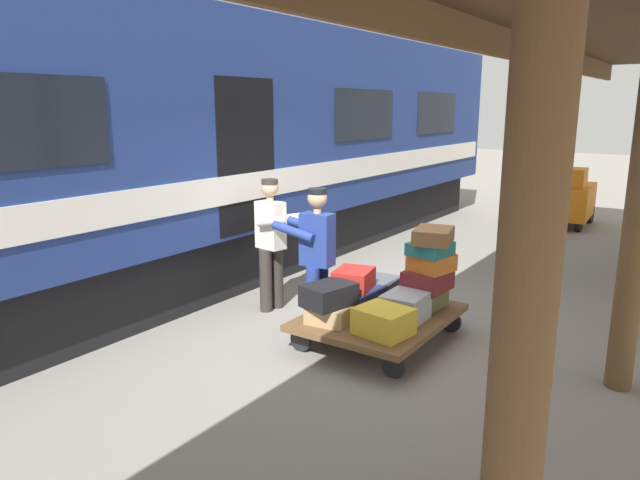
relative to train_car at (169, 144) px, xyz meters
name	(u,v)px	position (x,y,z in m)	size (l,w,h in m)	color
ground_plane	(388,331)	(-3.64, 0.00, -2.06)	(60.00, 60.00, 0.00)	gray
train_car	(169,144)	(0.00, 0.00, 0.00)	(3.02, 17.41, 4.00)	navy
luggage_cart	(379,318)	(-3.68, 0.32, -1.79)	(1.41, 1.80, 0.32)	brown
suitcase_olive_duffel	(424,298)	(-4.00, -0.18, -1.63)	(0.37, 0.48, 0.22)	brown
suitcase_tan_vintage	(331,313)	(-3.36, 0.81, -1.65)	(0.44, 0.45, 0.19)	tan
suitcase_yellow_case	(383,321)	(-4.00, 0.81, -1.60)	(0.51, 0.45, 0.28)	gold
suitcase_slate_roller	(376,288)	(-3.36, -0.18, -1.62)	(0.51, 0.46, 0.25)	#4C515B
suitcase_navy_fabric	(355,299)	(-3.36, 0.32, -1.62)	(0.50, 0.63, 0.24)	navy
suitcase_gray_aluminum	(405,307)	(-4.00, 0.32, -1.59)	(0.42, 0.48, 0.30)	#9EA0A5
suitcase_maroon_trunk	(428,280)	(-4.03, -0.17, -1.40)	(0.42, 0.54, 0.23)	maroon
suitcase_orange_carryall	(432,262)	(-4.06, -0.19, -1.19)	(0.41, 0.42, 0.19)	#CC6B23
suitcase_teal_softside	(430,248)	(-4.05, -0.16, -1.03)	(0.40, 0.44, 0.14)	#1E666B
suitcase_red_plastic	(354,279)	(-3.35, 0.33, -1.39)	(0.39, 0.45, 0.23)	#AD231E
suitcase_brown_leather	(433,236)	(-4.09, -0.15, -0.87)	(0.39, 0.50, 0.17)	brown
suitcase_black_hardshell	(329,295)	(-3.35, 0.84, -1.43)	(0.39, 0.54, 0.24)	black
porter_in_overalls	(316,256)	(-2.95, 0.51, -1.14)	(0.69, 0.47, 1.70)	navy
porter_by_door	(272,240)	(-2.03, 0.17, -1.14)	(0.70, 0.49, 1.70)	#332D28
baggage_tug	(564,197)	(-3.86, -7.80, -1.43)	(1.20, 1.76, 1.30)	orange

